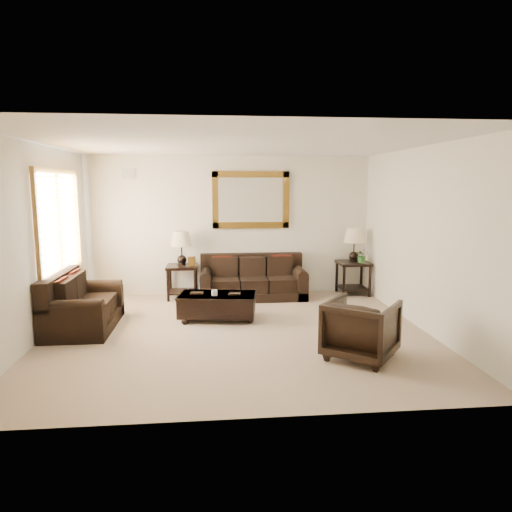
{
  "coord_description": "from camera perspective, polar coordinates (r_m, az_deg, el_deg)",
  "views": [
    {
      "loc": [
        -0.36,
        -6.41,
        2.13
      ],
      "look_at": [
        0.33,
        0.6,
        1.04
      ],
      "focal_mm": 32.0,
      "sensor_mm": 36.0,
      "label": 1
    }
  ],
  "objects": [
    {
      "name": "end_table_left",
      "position": [
        8.7,
        -9.25,
        0.15
      ],
      "size": [
        0.58,
        0.58,
        1.28
      ],
      "color": "black",
      "rests_on": "room"
    },
    {
      "name": "mirror",
      "position": [
        8.92,
        -0.64,
        7.02
      ],
      "size": [
        1.5,
        0.06,
        1.1
      ],
      "color": "#513910",
      "rests_on": "room"
    },
    {
      "name": "coffee_table",
      "position": [
        7.36,
        -4.85,
        -5.95
      ],
      "size": [
        1.3,
        0.82,
        0.52
      ],
      "rotation": [
        0.0,
        0.0,
        -0.14
      ],
      "color": "black",
      "rests_on": "room"
    },
    {
      "name": "window",
      "position": [
        7.7,
        -23.32,
        3.79
      ],
      "size": [
        0.07,
        1.96,
        1.66
      ],
      "color": "white",
      "rests_on": "room"
    },
    {
      "name": "room",
      "position": [
        6.47,
        -2.37,
        1.9
      ],
      "size": [
        5.51,
        5.01,
        2.71
      ],
      "color": "#9C896C",
      "rests_on": "ground"
    },
    {
      "name": "armchair",
      "position": [
        5.84,
        13.01,
        -8.55
      ],
      "size": [
        1.08,
        1.07,
        0.81
      ],
      "primitive_type": "imported",
      "rotation": [
        0.0,
        0.0,
        2.47
      ],
      "color": "black",
      "rests_on": "floor"
    },
    {
      "name": "sofa",
      "position": [
        8.75,
        -0.42,
        -3.28
      ],
      "size": [
        1.99,
        0.86,
        0.81
      ],
      "color": "black",
      "rests_on": "room"
    },
    {
      "name": "potted_plant",
      "position": [
        9.05,
        13.1,
        -0.12
      ],
      "size": [
        0.29,
        0.31,
        0.22
      ],
      "primitive_type": "imported",
      "rotation": [
        0.0,
        0.0,
        0.13
      ],
      "color": "#26541C",
      "rests_on": "end_table_right"
    },
    {
      "name": "loveseat",
      "position": [
        7.35,
        -21.13,
        -6.09
      ],
      "size": [
        0.89,
        1.51,
        0.85
      ],
      "rotation": [
        0.0,
        0.0,
        1.57
      ],
      "color": "black",
      "rests_on": "room"
    },
    {
      "name": "end_table_right",
      "position": [
        9.1,
        12.13,
        0.58
      ],
      "size": [
        0.6,
        0.6,
        1.31
      ],
      "color": "black",
      "rests_on": "room"
    },
    {
      "name": "air_vent",
      "position": [
        9.03,
        -15.65,
        9.9
      ],
      "size": [
        0.25,
        0.02,
        0.18
      ],
      "primitive_type": "cube",
      "color": "#999999",
      "rests_on": "room"
    }
  ]
}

